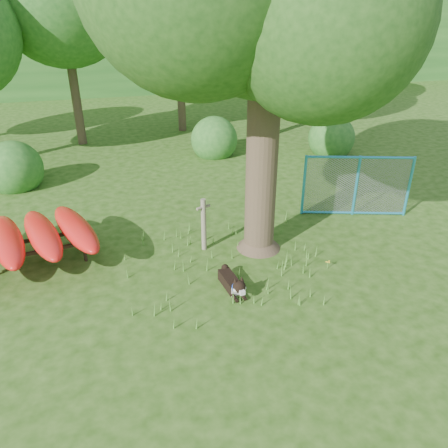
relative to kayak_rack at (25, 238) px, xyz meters
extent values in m
plane|color=#1F430D|center=(4.06, -2.29, -0.71)|extent=(80.00, 80.00, 0.00)
cylinder|color=#3D2F21|center=(5.26, -0.64, 2.07)|extent=(0.73, 0.73, 5.56)
cone|color=#3D2F21|center=(5.26, -0.64, -0.44)|extent=(1.09, 1.09, 0.56)
sphere|color=#1D4614|center=(5.78, -1.99, 4.40)|extent=(3.56, 3.56, 3.56)
cylinder|color=#3D2F21|center=(5.93, -0.66, 2.84)|extent=(1.55, 0.69, 1.18)
cylinder|color=#3D2F21|center=(4.71, -0.41, 3.29)|extent=(1.21, 0.83, 1.14)
cylinder|color=#6A6350|center=(3.97, -0.35, -0.05)|extent=(0.16, 0.16, 1.32)
cylinder|color=#6A6350|center=(3.97, -0.35, 0.40)|extent=(0.36, 0.20, 0.07)
cylinder|color=black|center=(1.20, -0.14, -0.49)|extent=(0.08, 0.08, 0.45)
cylinder|color=black|center=(1.11, 0.48, -0.49)|extent=(0.08, 0.08, 0.45)
cube|color=black|center=(0.05, -0.31, -0.25)|extent=(2.67, 0.46, 0.07)
cube|color=black|center=(-0.05, 0.31, -0.25)|extent=(2.67, 0.46, 0.07)
ellipsoid|color=red|center=(-0.36, -0.05, 0.00)|extent=(1.28, 2.76, 0.43)
ellipsoid|color=red|center=(0.36, 0.05, 0.00)|extent=(1.36, 2.76, 0.43)
ellipsoid|color=red|center=(1.07, 0.16, 0.00)|extent=(1.44, 2.75, 0.43)
cube|color=black|center=(4.12, -2.02, -0.59)|extent=(0.34, 0.73, 0.24)
cube|color=silver|center=(4.15, -2.32, -0.60)|extent=(0.24, 0.17, 0.22)
sphere|color=black|center=(4.17, -2.50, -0.41)|extent=(0.26, 0.26, 0.26)
cube|color=silver|center=(4.19, -2.62, -0.45)|extent=(0.12, 0.15, 0.09)
sphere|color=silver|center=(4.10, -2.53, -0.45)|extent=(0.12, 0.12, 0.12)
sphere|color=silver|center=(4.26, -2.51, -0.45)|extent=(0.12, 0.12, 0.12)
cone|color=black|center=(4.10, -2.47, -0.27)|extent=(0.10, 0.12, 0.12)
cone|color=black|center=(4.24, -2.45, -0.27)|extent=(0.12, 0.13, 0.12)
cylinder|color=black|center=(4.08, -2.48, -0.66)|extent=(0.10, 0.31, 0.07)
cylinder|color=black|center=(4.26, -2.46, -0.66)|extent=(0.10, 0.31, 0.07)
sphere|color=black|center=(4.13, -1.63, -0.49)|extent=(0.16, 0.16, 0.16)
torus|color=#183BB6|center=(4.17, -2.42, -0.47)|extent=(0.26, 0.10, 0.25)
cylinder|color=#2894BF|center=(7.09, 0.84, 0.14)|extent=(0.10, 0.10, 1.72)
cylinder|color=#2894BF|center=(8.45, 0.41, 0.14)|extent=(0.10, 0.10, 1.72)
cylinder|color=#2894BF|center=(9.81, -0.03, 0.14)|extent=(0.10, 0.10, 1.72)
cylinder|color=#2894BF|center=(8.45, 0.41, 0.96)|extent=(2.74, 0.94, 0.07)
cylinder|color=#2894BF|center=(8.45, 0.41, -0.67)|extent=(2.74, 0.94, 0.07)
plane|color=gray|center=(8.45, 0.41, 0.14)|extent=(2.72, 0.87, 2.86)
cylinder|color=#52912F|center=(6.43, -1.97, -0.62)|extent=(0.01, 0.01, 0.18)
sphere|color=yellow|center=(6.43, -1.97, -0.53)|extent=(0.03, 0.03, 0.03)
sphere|color=yellow|center=(6.46, -1.95, -0.52)|extent=(0.03, 0.03, 0.03)
sphere|color=yellow|center=(6.40, -1.94, -0.54)|extent=(0.03, 0.03, 0.03)
sphere|color=yellow|center=(6.44, -2.00, -0.53)|extent=(0.03, 0.03, 0.03)
sphere|color=yellow|center=(6.41, -1.99, -0.52)|extent=(0.03, 0.03, 0.03)
cylinder|color=#3D2F21|center=(1.06, 9.71, 1.91)|extent=(0.36, 0.36, 5.25)
cylinder|color=#3D2F21|center=(5.56, 10.71, 1.21)|extent=(0.36, 0.36, 3.85)
sphere|color=#24601F|center=(5.56, 10.71, 3.41)|extent=(4.00, 4.00, 4.00)
cylinder|color=#3D2F21|center=(9.06, 8.71, 1.67)|extent=(0.36, 0.36, 4.76)
sphere|color=#24601F|center=(9.06, 8.71, 4.39)|extent=(4.80, 4.80, 4.80)
cylinder|color=#3D2F21|center=(12.06, 11.71, 1.74)|extent=(0.36, 0.36, 4.90)
sphere|color=#24601F|center=(12.06, 11.71, 4.54)|extent=(4.60, 4.60, 4.60)
sphere|color=#24601F|center=(-0.94, 5.21, -0.71)|extent=(1.80, 1.80, 1.80)
sphere|color=#24601F|center=(10.56, 5.71, -0.71)|extent=(1.80, 1.80, 1.80)
sphere|color=#24601F|center=(6.06, 6.71, -0.71)|extent=(1.80, 1.80, 1.80)
cube|color=#24601F|center=(4.06, 25.71, 2.29)|extent=(80.00, 12.00, 6.00)
camera|label=1|loc=(1.94, -9.32, 4.64)|focal=35.00mm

